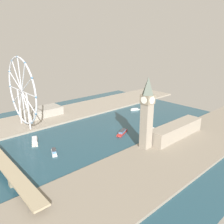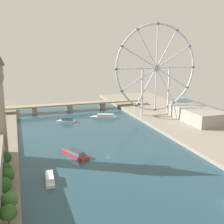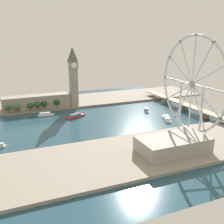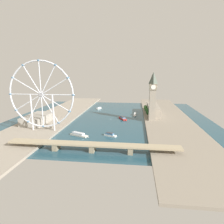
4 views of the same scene
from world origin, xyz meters
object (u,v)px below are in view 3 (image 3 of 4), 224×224
(river_bridge, at_px, (184,105))
(riverside_hall, at_px, (173,144))
(parliament_block, at_px, (36,101))
(tour_boat_3, at_px, (46,114))
(tour_boat_2, at_px, (146,110))
(tour_boat_1, at_px, (76,116))
(clock_tower, at_px, (73,76))
(ferris_wheel, at_px, (192,85))
(tour_boat_4, at_px, (166,118))

(river_bridge, bearing_deg, riverside_hall, -40.97)
(parliament_block, distance_m, river_bridge, 225.94)
(tour_boat_3, bearing_deg, tour_boat_2, -10.24)
(parliament_block, distance_m, tour_boat_3, 40.79)
(parliament_block, xyz_separation_m, tour_boat_1, (62.95, 44.51, -10.49))
(parliament_block, height_order, tour_boat_3, parliament_block)
(clock_tower, bearing_deg, tour_boat_1, -13.16)
(ferris_wheel, height_order, river_bridge, ferris_wheel)
(clock_tower, distance_m, river_bridge, 175.98)
(tour_boat_1, xyz_separation_m, tour_boat_4, (58.37, 109.98, -0.03))
(ferris_wheel, relative_size, tour_boat_4, 3.30)
(parliament_block, distance_m, tour_boat_2, 167.98)
(parliament_block, relative_size, tour_boat_3, 3.82)
(ferris_wheel, relative_size, tour_boat_2, 5.05)
(parliament_block, distance_m, riverside_hall, 235.91)
(parliament_block, height_order, tour_boat_1, parliament_block)
(ferris_wheel, bearing_deg, riverside_hall, -53.74)
(ferris_wheel, relative_size, riverside_hall, 1.64)
(tour_boat_4, bearing_deg, tour_boat_1, 85.10)
(ferris_wheel, height_order, tour_boat_1, ferris_wheel)
(clock_tower, bearing_deg, riverside_hall, 11.26)
(river_bridge, xyz_separation_m, tour_boat_1, (-25.78, -163.22, -5.68))
(tour_boat_1, bearing_deg, river_bridge, -34.03)
(tour_boat_1, xyz_separation_m, tour_boat_2, (11.62, 105.64, 0.08))
(river_bridge, xyz_separation_m, tour_boat_4, (32.59, -53.24, -5.71))
(ferris_wheel, xyz_separation_m, tour_boat_3, (-143.95, -134.66, -57.02))
(tour_boat_1, relative_size, tour_boat_2, 1.43)
(tour_boat_2, bearing_deg, tour_boat_3, 98.59)
(ferris_wheel, bearing_deg, parliament_block, -142.20)
(parliament_block, xyz_separation_m, riverside_hall, (214.23, 98.76, -2.62))
(ferris_wheel, bearing_deg, tour_boat_2, 175.54)
(river_bridge, bearing_deg, tour_boat_2, -103.82)
(parliament_block, relative_size, tour_boat_4, 2.99)
(river_bridge, bearing_deg, clock_tower, -118.50)
(ferris_wheel, relative_size, tour_boat_3, 4.21)
(ferris_wheel, xyz_separation_m, river_bridge, (-93.98, 66.02, -51.27))
(river_bridge, bearing_deg, tour_boat_4, -58.53)
(clock_tower, xyz_separation_m, tour_boat_4, (114.11, 96.95, -47.74))
(tour_boat_4, bearing_deg, tour_boat_3, 83.80)
(tour_boat_1, height_order, tour_boat_4, tour_boat_1)
(parliament_block, xyz_separation_m, tour_boat_3, (38.77, 7.05, -10.56))
(clock_tower, xyz_separation_m, tour_boat_2, (67.37, 92.60, -47.63))
(tour_boat_4, bearing_deg, riverside_hall, 172.09)
(riverside_hall, bearing_deg, tour_boat_3, -152.41)
(river_bridge, xyz_separation_m, tour_boat_3, (-49.97, -200.68, -5.75))
(clock_tower, relative_size, parliament_block, 0.91)
(clock_tower, relative_size, ferris_wheel, 0.83)
(clock_tower, distance_m, ferris_wheel, 194.87)
(river_bridge, relative_size, tour_boat_4, 6.32)
(tour_boat_1, distance_m, tour_boat_3, 44.59)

